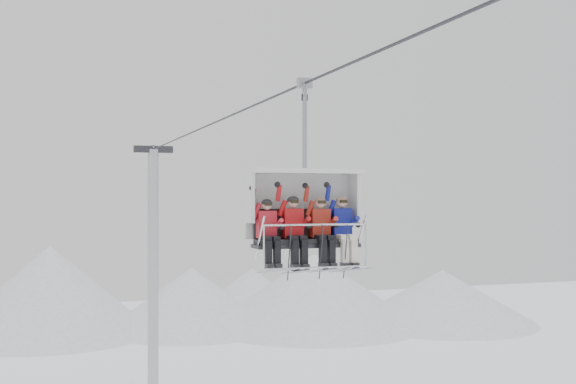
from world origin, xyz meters
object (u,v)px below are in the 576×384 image
object	(u,v)px
lift_tower_right	(153,295)
skier_far_right	(343,228)
skier_far_left	(268,231)
skier_center_right	(322,229)
chairlift_carrier	(303,206)
skier_center_left	(294,229)

from	to	relation	value
lift_tower_right	skier_far_right	size ratio (longest dim) A/B	7.99
skier_far_left	skier_center_right	world-z (taller)	skier_center_right
chairlift_carrier	skier_center_left	size ratio (longest dim) A/B	2.36
lift_tower_right	skier_far_left	size ratio (longest dim) A/B	7.99
skier_center_right	skier_far_right	xyz separation A→B (m)	(0.49, 0.00, 0.01)
skier_far_left	skier_center_left	bearing A→B (deg)	0.80
skier_far_left	skier_center_right	xyz separation A→B (m)	(1.18, 0.01, 0.02)
chairlift_carrier	skier_far_right	world-z (taller)	chairlift_carrier
chairlift_carrier	skier_far_left	distance (m)	1.05
skier_center_left	skier_far_right	size ratio (longest dim) A/B	1.00
skier_far_right	skier_center_right	bearing A→B (deg)	-179.80
skier_far_right	skier_center_left	bearing A→B (deg)	180.00
lift_tower_right	skier_far_left	bearing A→B (deg)	-92.13
skier_far_left	skier_center_left	size ratio (longest dim) A/B	1.00
chairlift_carrier	skier_far_left	size ratio (longest dim) A/B	2.36
skier_center_left	skier_far_right	bearing A→B (deg)	0.00
skier_center_left	chairlift_carrier	bearing A→B (deg)	45.91
skier_far_left	skier_center_right	bearing A→B (deg)	0.30
chairlift_carrier	skier_center_right	xyz separation A→B (m)	(0.32, -0.31, -0.47)
skier_center_right	lift_tower_right	bearing A→B (deg)	90.78
skier_center_left	skier_far_right	distance (m)	1.10
skier_center_left	skier_far_right	world-z (taller)	same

